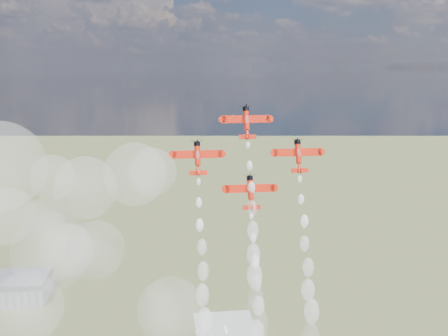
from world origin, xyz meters
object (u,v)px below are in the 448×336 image
plane_lead (247,122)px  plane_slot (251,192)px  hangar (2,288)px  plane_right (298,155)px  plane_left (198,157)px

plane_lead → plane_slot: size_ratio=1.00×
hangar → plane_slot: bearing=-56.5°
plane_right → plane_slot: 15.16m
hangar → plane_left: 216.54m
plane_slot → plane_lead: bearing=90.0°
plane_lead → plane_left: plane_lead is taller
plane_right → plane_slot: bearing=-165.0°
plane_lead → plane_slot: bearing=-90.0°
hangar → plane_lead: size_ratio=4.23×
hangar → plane_lead: 223.80m
plane_right → plane_lead: bearing=165.0°
plane_right → plane_slot: size_ratio=1.00×
plane_lead → plane_slot: plane_lead is taller
hangar → plane_slot: plane_slot is taller
plane_left → plane_slot: (12.42, -3.33, -8.03)m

